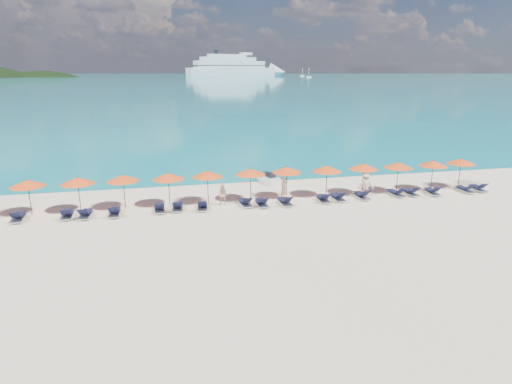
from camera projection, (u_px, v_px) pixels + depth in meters
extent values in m
plane|color=beige|center=(267.00, 226.00, 24.55)|extent=(1400.00, 1400.00, 0.00)
cube|color=#1FA9B2|center=(164.00, 76.00, 644.79)|extent=(1600.00, 1300.00, 0.01)
ellipsoid|color=black|center=(44.00, 106.00, 530.08)|extent=(162.00, 126.00, 85.50)
cube|color=silver|center=(232.00, 72.00, 582.58)|extent=(124.43, 54.45, 11.18)
cone|color=silver|center=(278.00, 72.00, 615.54)|extent=(30.27, 30.27, 24.59)
cube|color=silver|center=(230.00, 64.00, 578.81)|extent=(99.84, 44.64, 8.94)
cube|color=silver|center=(228.00, 59.00, 575.97)|extent=(77.92, 36.56, 5.59)
cube|color=silver|center=(227.00, 56.00, 573.74)|extent=(53.34, 26.75, 3.91)
cube|color=black|center=(230.00, 66.00, 579.28)|extent=(101.09, 45.18, 1.01)
cube|color=black|center=(230.00, 63.00, 578.20)|extent=(98.60, 44.09, 1.01)
cylinder|color=black|center=(216.00, 52.00, 565.62)|extent=(4.92, 4.92, 6.15)
cube|color=silver|center=(309.00, 77.00, 499.89)|extent=(5.86, 1.95, 1.56)
cylinder|color=silver|center=(309.00, 72.00, 498.49)|extent=(0.35, 0.35, 9.77)
cube|color=silver|center=(302.00, 76.00, 596.08)|extent=(5.89, 1.96, 1.57)
cylinder|color=silver|center=(302.00, 72.00, 594.67)|extent=(0.35, 0.35, 9.82)
cube|color=white|center=(269.00, 180.00, 33.78)|extent=(1.46, 2.50, 0.54)
cube|color=black|center=(270.00, 175.00, 33.50)|extent=(0.73, 1.07, 0.34)
cylinder|color=black|center=(265.00, 171.00, 34.13)|extent=(0.53, 0.20, 0.06)
imported|color=tan|center=(284.00, 188.00, 29.41)|extent=(0.70, 0.64, 1.61)
imported|color=tan|center=(223.00, 195.00, 28.11)|extent=(0.80, 0.68, 1.43)
imported|color=tan|center=(366.00, 185.00, 29.94)|extent=(1.23, 0.80, 1.75)
cylinder|color=black|center=(30.00, 198.00, 26.16)|extent=(0.05, 0.05, 2.20)
cone|color=#E94915|center=(27.00, 183.00, 25.91)|extent=(2.10, 2.10, 0.42)
sphere|color=black|center=(27.00, 180.00, 25.85)|extent=(0.08, 0.08, 0.08)
cylinder|color=black|center=(79.00, 195.00, 26.76)|extent=(0.05, 0.05, 2.20)
cone|color=#E94915|center=(78.00, 181.00, 26.51)|extent=(2.10, 2.10, 0.42)
sphere|color=black|center=(77.00, 177.00, 26.45)|extent=(0.08, 0.08, 0.08)
cylinder|color=black|center=(124.00, 192.00, 27.42)|extent=(0.05, 0.05, 2.20)
cone|color=#E94915|center=(123.00, 178.00, 27.16)|extent=(2.10, 2.10, 0.42)
sphere|color=black|center=(123.00, 175.00, 27.10)|extent=(0.08, 0.08, 0.08)
cylinder|color=black|center=(169.00, 190.00, 27.91)|extent=(0.05, 0.05, 2.20)
cone|color=#E94915|center=(168.00, 176.00, 27.65)|extent=(2.10, 2.10, 0.42)
sphere|color=black|center=(168.00, 173.00, 27.59)|extent=(0.08, 0.08, 0.08)
cylinder|color=black|center=(208.00, 187.00, 28.53)|extent=(0.05, 0.05, 2.20)
cone|color=#E94915|center=(207.00, 174.00, 28.28)|extent=(2.10, 2.10, 0.42)
sphere|color=black|center=(207.00, 171.00, 28.22)|extent=(0.08, 0.08, 0.08)
cylinder|color=black|center=(251.00, 185.00, 29.16)|extent=(0.05, 0.05, 2.20)
cone|color=#E94915|center=(251.00, 172.00, 28.90)|extent=(2.10, 2.10, 0.42)
sphere|color=black|center=(251.00, 168.00, 28.84)|extent=(0.08, 0.08, 0.08)
cylinder|color=black|center=(287.00, 183.00, 29.68)|extent=(0.05, 0.05, 2.20)
cone|color=#E94915|center=(287.00, 170.00, 29.43)|extent=(2.10, 2.10, 0.42)
sphere|color=black|center=(287.00, 167.00, 29.37)|extent=(0.08, 0.08, 0.08)
cylinder|color=black|center=(326.00, 181.00, 30.00)|extent=(0.05, 0.05, 2.20)
cone|color=#E94915|center=(327.00, 169.00, 29.75)|extent=(2.10, 2.10, 0.42)
sphere|color=black|center=(327.00, 166.00, 29.69)|extent=(0.08, 0.08, 0.08)
cylinder|color=black|center=(363.00, 179.00, 30.69)|extent=(0.05, 0.05, 2.20)
cone|color=#E94915|center=(364.00, 166.00, 30.44)|extent=(2.10, 2.10, 0.42)
sphere|color=black|center=(364.00, 163.00, 30.38)|extent=(0.08, 0.08, 0.08)
cylinder|color=black|center=(397.00, 177.00, 31.10)|extent=(0.05, 0.05, 2.20)
cone|color=#E94915|center=(399.00, 165.00, 30.85)|extent=(2.10, 2.10, 0.42)
sphere|color=black|center=(399.00, 162.00, 30.79)|extent=(0.08, 0.08, 0.08)
cylinder|color=black|center=(432.00, 176.00, 31.67)|extent=(0.05, 0.05, 2.20)
cone|color=#E94915|center=(433.00, 163.00, 31.42)|extent=(2.10, 2.10, 0.42)
sphere|color=black|center=(434.00, 160.00, 31.36)|extent=(0.08, 0.08, 0.08)
cylinder|color=black|center=(460.00, 173.00, 32.43)|extent=(0.05, 0.05, 2.20)
cone|color=#E94915|center=(461.00, 161.00, 32.18)|extent=(2.10, 2.10, 0.42)
sphere|color=black|center=(462.00, 158.00, 32.12)|extent=(0.08, 0.08, 0.08)
cube|color=silver|center=(18.00, 218.00, 25.42)|extent=(0.74, 1.74, 0.06)
cube|color=black|center=(19.00, 214.00, 25.61)|extent=(0.63, 1.14, 0.04)
cube|color=black|center=(15.00, 215.00, 24.80)|extent=(0.59, 0.57, 0.43)
cube|color=silver|center=(67.00, 216.00, 25.89)|extent=(0.73, 1.74, 0.06)
cube|color=black|center=(68.00, 212.00, 26.08)|extent=(0.62, 1.13, 0.04)
cube|color=black|center=(65.00, 212.00, 25.27)|extent=(0.58, 0.57, 0.43)
cube|color=silver|center=(86.00, 215.00, 25.99)|extent=(0.75, 1.74, 0.06)
cube|color=black|center=(86.00, 211.00, 26.18)|extent=(0.63, 1.14, 0.04)
cube|color=black|center=(83.00, 212.00, 25.35)|extent=(0.59, 0.58, 0.43)
cube|color=silver|center=(115.00, 213.00, 26.29)|extent=(0.63, 1.70, 0.06)
cube|color=black|center=(115.00, 210.00, 26.48)|extent=(0.56, 1.10, 0.04)
cube|color=black|center=(113.00, 210.00, 25.66)|extent=(0.55, 0.54, 0.43)
cube|color=silver|center=(160.00, 209.00, 27.04)|extent=(0.72, 1.74, 0.06)
cube|color=black|center=(159.00, 206.00, 27.22)|extent=(0.62, 1.13, 0.04)
cube|color=black|center=(160.00, 206.00, 26.41)|extent=(0.58, 0.57, 0.43)
cube|color=silver|center=(178.00, 208.00, 27.33)|extent=(0.78, 1.75, 0.06)
cube|color=black|center=(178.00, 204.00, 27.52)|extent=(0.65, 1.15, 0.04)
cube|color=black|center=(177.00, 204.00, 26.69)|extent=(0.60, 0.59, 0.43)
cube|color=silver|center=(203.00, 207.00, 27.48)|extent=(0.76, 1.75, 0.06)
cube|color=black|center=(202.00, 204.00, 27.67)|extent=(0.64, 1.14, 0.04)
cube|color=black|center=(202.00, 204.00, 26.84)|extent=(0.59, 0.58, 0.43)
cube|color=silver|center=(245.00, 204.00, 28.20)|extent=(0.79, 1.75, 0.06)
cube|color=black|center=(244.00, 200.00, 28.38)|extent=(0.66, 1.15, 0.04)
cube|color=black|center=(247.00, 200.00, 27.58)|extent=(0.60, 0.59, 0.43)
cube|color=silver|center=(261.00, 204.00, 28.16)|extent=(0.65, 1.71, 0.06)
cube|color=black|center=(261.00, 200.00, 28.35)|extent=(0.57, 1.11, 0.04)
cube|color=black|center=(264.00, 200.00, 27.53)|extent=(0.56, 0.55, 0.43)
cube|color=silver|center=(285.00, 203.00, 28.41)|extent=(0.74, 1.74, 0.06)
cube|color=black|center=(284.00, 199.00, 28.59)|extent=(0.63, 1.14, 0.04)
cube|color=black|center=(288.00, 199.00, 27.79)|extent=(0.59, 0.57, 0.43)
cube|color=silver|center=(323.00, 200.00, 29.10)|extent=(0.75, 1.74, 0.06)
cube|color=black|center=(322.00, 196.00, 29.29)|extent=(0.64, 1.14, 0.04)
cube|color=black|center=(325.00, 196.00, 28.46)|extent=(0.59, 0.58, 0.43)
cube|color=silver|center=(338.00, 198.00, 29.39)|extent=(0.64, 1.71, 0.06)
cube|color=black|center=(336.00, 195.00, 29.58)|extent=(0.56, 1.11, 0.04)
cube|color=black|center=(341.00, 195.00, 28.76)|extent=(0.56, 0.54, 0.43)
cube|color=silver|center=(361.00, 197.00, 29.79)|extent=(0.62, 1.70, 0.06)
cube|color=black|center=(360.00, 193.00, 29.98)|extent=(0.55, 1.10, 0.04)
cube|color=black|center=(365.00, 193.00, 29.16)|extent=(0.55, 0.54, 0.43)
cube|color=silver|center=(396.00, 194.00, 30.38)|extent=(0.79, 1.75, 0.06)
cube|color=black|center=(394.00, 191.00, 30.57)|extent=(0.66, 1.15, 0.04)
cube|color=black|center=(401.00, 191.00, 29.77)|extent=(0.60, 0.59, 0.43)
cube|color=silver|center=(410.00, 193.00, 30.62)|extent=(0.62, 1.70, 0.06)
cube|color=black|center=(408.00, 190.00, 30.82)|extent=(0.55, 1.10, 0.04)
cube|color=black|center=(415.00, 190.00, 29.99)|extent=(0.55, 0.54, 0.43)
cube|color=silver|center=(432.00, 193.00, 30.76)|extent=(0.77, 1.75, 0.06)
cube|color=black|center=(430.00, 189.00, 30.96)|extent=(0.65, 1.15, 0.04)
cube|color=black|center=(436.00, 189.00, 30.13)|extent=(0.60, 0.59, 0.43)
cube|color=silver|center=(465.00, 190.00, 31.37)|extent=(0.69, 1.72, 0.06)
cube|color=black|center=(463.00, 187.00, 31.56)|extent=(0.59, 1.12, 0.04)
cube|color=black|center=(471.00, 187.00, 30.74)|extent=(0.57, 0.56, 0.43)
cube|color=silver|center=(478.00, 189.00, 31.67)|extent=(0.78, 1.75, 0.06)
cube|color=black|center=(476.00, 186.00, 31.86)|extent=(0.65, 1.15, 0.04)
cube|color=black|center=(483.00, 186.00, 31.03)|extent=(0.60, 0.59, 0.43)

